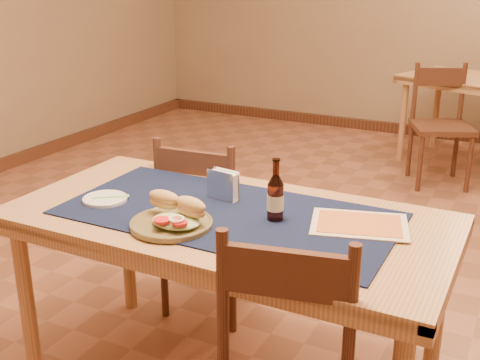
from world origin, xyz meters
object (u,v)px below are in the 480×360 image
at_px(beer_bottle, 275,197).
at_px(napkin_holder, 223,186).
at_px(main_table, 228,235).
at_px(sandwich_plate, 174,218).
at_px(chair_main_far, 209,222).

bearing_deg(beer_bottle, napkin_holder, 160.39).
bearing_deg(napkin_holder, main_table, -55.30).
bearing_deg(beer_bottle, sandwich_plate, -143.18).
relative_size(chair_main_far, sandwich_plate, 3.13).
bearing_deg(sandwich_plate, chair_main_far, 110.46).
xyz_separation_m(chair_main_far, beer_bottle, (0.53, -0.45, 0.37)).
xyz_separation_m(beer_bottle, napkin_holder, (-0.26, 0.09, -0.03)).
xyz_separation_m(main_table, sandwich_plate, (-0.11, -0.19, 0.12)).
height_order(main_table, sandwich_plate, sandwich_plate).
xyz_separation_m(chair_main_far, napkin_holder, (0.28, -0.36, 0.35)).
relative_size(chair_main_far, napkin_holder, 6.53).
height_order(beer_bottle, napkin_holder, beer_bottle).
bearing_deg(chair_main_far, napkin_holder, -52.70).
distance_m(sandwich_plate, napkin_holder, 0.31).
xyz_separation_m(main_table, napkin_holder, (-0.08, 0.11, 0.14)).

